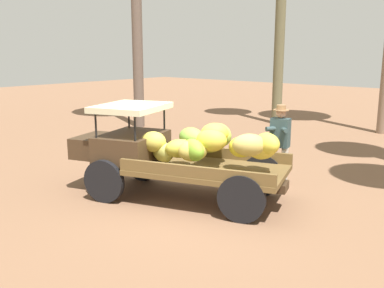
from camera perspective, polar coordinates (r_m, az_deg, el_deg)
The scene contains 3 objects.
ground_plane at distance 8.77m, azimuth 0.56°, elevation -7.51°, with size 60.00×60.00×0.00m, color brown.
truck at distance 8.76m, azimuth -2.39°, elevation -1.00°, with size 4.66×2.86×1.87m.
farmer at distance 9.62m, azimuth 11.46°, elevation 0.45°, with size 0.52×0.48×1.82m.
Camera 1 is at (-5.30, 6.33, 2.95)m, focal length 40.57 mm.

